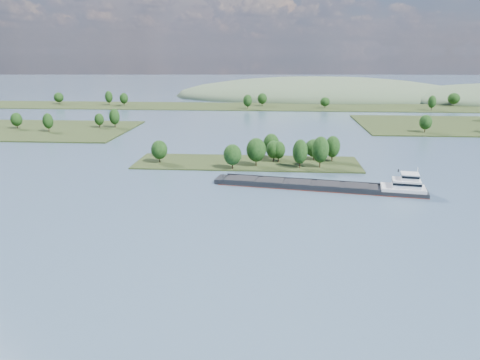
{
  "coord_description": "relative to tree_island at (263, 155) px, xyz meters",
  "views": [
    {
      "loc": [
        12.4,
        -24.53,
        48.86
      ],
      "look_at": [
        0.6,
        130.0,
        6.0
      ],
      "focal_mm": 35.0,
      "sensor_mm": 36.0,
      "label": 1
    }
  ],
  "objects": [
    {
      "name": "hill_west",
      "position": [
        53.05,
        321.31,
        -4.14
      ],
      "size": [
        320.0,
        160.0,
        44.0
      ],
      "primitive_type": "ellipsoid",
      "color": "#43573C",
      "rests_on": "ground"
    },
    {
      "name": "ground",
      "position": [
        -6.95,
        -58.69,
        -4.14
      ],
      "size": [
        1800.0,
        1800.0,
        0.0
      ],
      "primitive_type": "plane",
      "color": "#3E566B",
      "rests_on": "ground"
    },
    {
      "name": "cargo_barge",
      "position": [
        26.86,
        -36.89,
        -2.82
      ],
      "size": [
        77.49,
        21.95,
        10.42
      ],
      "color": "black",
      "rests_on": "ground"
    },
    {
      "name": "back_shoreline",
      "position": [
        1.79,
        221.08,
        -3.39
      ],
      "size": [
        900.0,
        60.0,
        14.16
      ],
      "color": "#243115",
      "rests_on": "ground"
    },
    {
      "name": "tree_island",
      "position": [
        0.0,
        0.0,
        0.0
      ],
      "size": [
        100.0,
        31.84,
        14.73
      ],
      "color": "#243115",
      "rests_on": "ground"
    }
  ]
}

